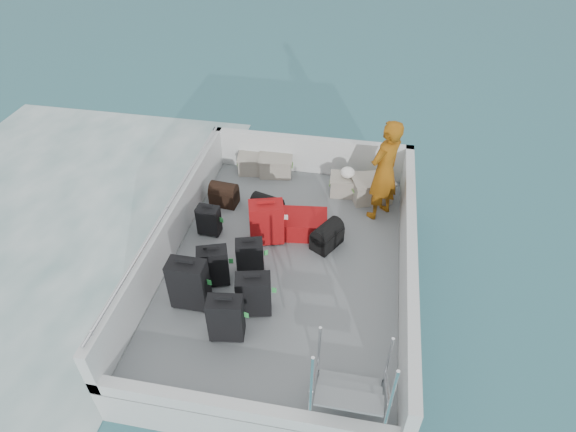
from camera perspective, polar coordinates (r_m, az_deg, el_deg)
name	(u,v)px	position (r m, az deg, el deg)	size (l,w,h in m)	color
ground	(286,289)	(7.60, -0.28, -8.68)	(160.00, 160.00, 0.00)	#1C5562
wake_foam	(9,251)	(9.49, -30.14, -3.57)	(10.00, 10.00, 0.00)	white
ferry_hull	(286,276)	(7.38, -0.28, -7.12)	(3.60, 5.00, 0.60)	silver
deck	(286,262)	(7.16, -0.29, -5.42)	(3.30, 4.70, 0.02)	slate
deck_fittings	(306,261)	(6.63, 2.14, -5.39)	(3.60, 5.00, 0.90)	silver
suitcase_0	(189,284)	(6.45, -11.66, -7.95)	(0.49, 0.28, 0.76)	black
suitcase_1	(213,267)	(6.72, -8.83, -5.95)	(0.41, 0.24, 0.62)	black
suitcase_2	(209,221)	(7.55, -9.36, -0.56)	(0.34, 0.21, 0.50)	black
suitcase_3	(226,319)	(6.07, -7.36, -11.97)	(0.43, 0.25, 0.66)	black
suitcase_4	(250,257)	(6.83, -4.55, -4.88)	(0.38, 0.23, 0.57)	black
suitcase_5	(267,223)	(7.26, -2.56, -0.81)	(0.51, 0.31, 0.71)	maroon
suitcase_6	(254,295)	(6.31, -4.08, -9.29)	(0.45, 0.27, 0.62)	black
suitcase_8	(301,224)	(7.53, 1.53, -0.99)	(0.53, 0.81, 0.32)	maroon
duffel_0	(224,196)	(8.18, -7.58, 2.38)	(0.45, 0.30, 0.32)	black
duffel_1	(267,209)	(7.83, -2.48, 0.82)	(0.49, 0.30, 0.32)	black
duffel_2	(327,237)	(7.32, 4.65, -2.54)	(0.49, 0.30, 0.32)	black
crate_0	(253,165)	(8.91, -4.13, 6.09)	(0.52, 0.36, 0.31)	#A1998D
crate_1	(276,166)	(8.82, -1.46, 5.90)	(0.56, 0.39, 0.34)	#A1998D
crate_2	(346,186)	(8.39, 6.94, 3.57)	(0.53, 0.37, 0.32)	#A1998D
crate_3	(372,189)	(8.31, 9.88, 3.12)	(0.64, 0.44, 0.39)	#A1998D
yellow_bag	(382,185)	(8.60, 11.07, 3.62)	(0.28, 0.26, 0.22)	yellow
white_bag	(348,174)	(8.25, 7.07, 4.98)	(0.24, 0.24, 0.18)	white
passenger	(384,171)	(7.62, 11.34, 5.28)	(0.63, 0.41, 1.72)	#C66E12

